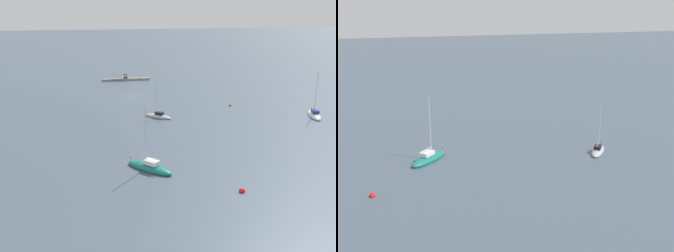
# 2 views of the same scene
# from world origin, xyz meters

# --- Properties ---
(sailboat_grey_near) EXTENTS (5.13, 4.73, 7.62)m
(sailboat_grey_near) POSITION_xyz_m (-2.71, 19.05, 0.27)
(sailboat_grey_near) COLOR #ADB2B7
(sailboat_grey_near) RESTS_ON ground_plane
(sailboat_teal_far) EXTENTS (6.15, 6.38, 8.73)m
(sailboat_teal_far) POSITION_xyz_m (2.26, 42.09, 0.34)
(sailboat_teal_far) COLOR #197266
(sailboat_teal_far) RESTS_ON ground_plane
(mooring_buoy_near) EXTENTS (0.68, 0.68, 0.68)m
(mooring_buoy_near) POSITION_xyz_m (-7.03, 50.06, 0.12)
(mooring_buoy_near) COLOR red
(mooring_buoy_near) RESTS_ON ground_plane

